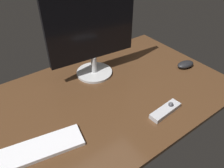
{
  "coord_description": "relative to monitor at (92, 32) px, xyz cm",
  "views": [
    {
      "loc": [
        -47.21,
        -73.64,
        76.94
      ],
      "look_at": [
        6.62,
        -0.89,
        8.0
      ],
      "focal_mm": 35.63,
      "sensor_mm": 36.0,
      "label": 1
    }
  ],
  "objects": [
    {
      "name": "computer_mouse",
      "position": [
        48.86,
        -27.57,
        -24.55
      ],
      "size": [
        12.19,
        8.07,
        3.73
      ],
      "primitive_type": "ellipsoid",
      "rotation": [
        0.0,
        0.0,
        -0.15
      ],
      "color": "black",
      "rests_on": "desk"
    },
    {
      "name": "desk",
      "position": [
        -9.15,
        -20.13,
        -27.41
      ],
      "size": [
        140.0,
        84.0,
        2.0
      ],
      "primitive_type": "cube",
      "color": "#4C301C",
      "rests_on": "ground"
    },
    {
      "name": "monitor",
      "position": [
        0.0,
        0.0,
        0.0
      ],
      "size": [
        49.35,
        20.97,
        48.5
      ],
      "rotation": [
        0.0,
        0.0,
        -0.1
      ],
      "color": "silver",
      "rests_on": "desk"
    },
    {
      "name": "media_remote",
      "position": [
        9.41,
        -47.73,
        -25.14
      ],
      "size": [
        17.83,
        6.34,
        3.96
      ],
      "rotation": [
        0.0,
        0.0,
        0.07
      ],
      "color": "#B7B7BC",
      "rests_on": "desk"
    },
    {
      "name": "keyboard",
      "position": [
        -49.47,
        -32.06,
        -25.59
      ],
      "size": [
        41.0,
        18.64,
        1.65
      ],
      "primitive_type": "cube",
      "rotation": [
        0.0,
        0.0,
        -0.2
      ],
      "color": "white",
      "rests_on": "desk"
    }
  ]
}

